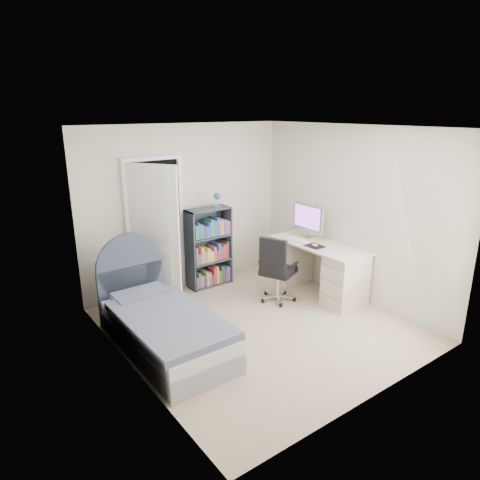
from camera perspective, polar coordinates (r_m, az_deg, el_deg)
room_shell at (r=5.21m, az=2.58°, el=0.94°), size 3.50×3.70×2.60m
door at (r=6.22m, az=-11.34°, el=1.23°), size 0.92×0.71×2.06m
bed at (r=5.19m, az=-10.27°, el=-11.14°), size 0.94×1.95×1.19m
nightstand at (r=6.32m, az=-15.18°, el=-5.31°), size 0.36×0.36×0.54m
floor_lamp at (r=6.28m, az=-11.13°, el=-3.57°), size 0.18×0.18×1.27m
bookcase at (r=6.72m, az=-4.05°, el=-1.28°), size 0.70×0.30×1.48m
desk at (r=6.60m, az=10.17°, el=-3.36°), size 0.63×1.58×1.30m
office_chair at (r=6.12m, az=4.84°, el=-3.56°), size 0.58×0.58×0.99m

